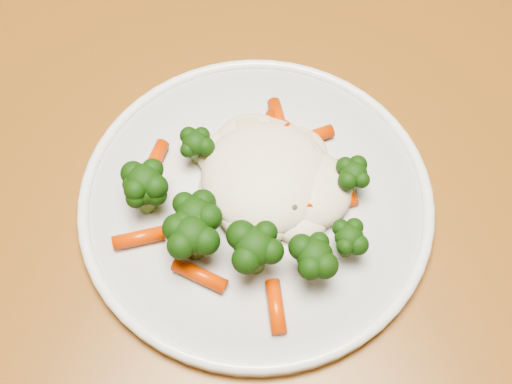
% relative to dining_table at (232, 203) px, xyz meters
% --- Properties ---
extents(dining_table, '(1.45, 1.19, 0.75)m').
position_rel_dining_table_xyz_m(dining_table, '(0.00, 0.00, 0.00)').
color(dining_table, '#935A22').
rests_on(dining_table, ground).
extents(plate, '(0.30, 0.30, 0.01)m').
position_rel_dining_table_xyz_m(plate, '(0.05, -0.03, 0.10)').
color(plate, white).
rests_on(plate, dining_table).
extents(meal, '(0.21, 0.20, 0.05)m').
position_rel_dining_table_xyz_m(meal, '(0.05, -0.04, 0.13)').
color(meal, '#F4E8C3').
rests_on(meal, plate).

